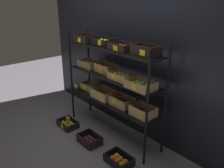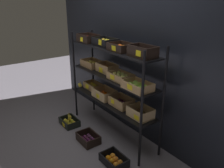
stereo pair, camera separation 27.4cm
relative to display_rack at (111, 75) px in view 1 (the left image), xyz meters
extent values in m
plane|color=slate|center=(0.02, -0.01, -0.95)|extent=(10.00, 10.00, 0.00)
cube|color=black|center=(0.02, 0.38, 0.37)|extent=(4.05, 0.12, 2.64)
cylinder|color=black|center=(-0.81, -0.19, -0.20)|extent=(0.03, 0.03, 1.50)
cylinder|color=black|center=(0.84, -0.19, -0.20)|extent=(0.03, 0.03, 1.50)
cylinder|color=black|center=(-0.81, 0.18, -0.20)|extent=(0.03, 0.03, 1.50)
cylinder|color=black|center=(0.84, 0.18, -0.20)|extent=(0.03, 0.03, 1.50)
cube|color=black|center=(0.02, -0.01, -0.43)|extent=(1.62, 0.33, 0.02)
cube|color=black|center=(0.02, -0.01, -0.02)|extent=(1.62, 0.33, 0.02)
cube|color=black|center=(0.02, -0.01, 0.39)|extent=(1.62, 0.33, 0.02)
cube|color=#A87F51|center=(-0.57, 0.04, -0.41)|extent=(0.35, 0.20, 0.01)
cube|color=#A87F51|center=(-0.57, -0.06, -0.35)|extent=(0.35, 0.02, 0.10)
cube|color=#A87F51|center=(-0.57, 0.13, -0.35)|extent=(0.35, 0.02, 0.10)
cube|color=#A87F51|center=(-0.74, 0.04, -0.35)|extent=(0.02, 0.17, 0.10)
cube|color=#A87F51|center=(-0.41, 0.04, -0.35)|extent=(0.02, 0.17, 0.10)
ellipsoid|color=yellow|center=(-0.67, 0.01, -0.36)|extent=(0.06, 0.06, 0.08)
ellipsoid|color=yellow|center=(-0.61, 0.01, -0.36)|extent=(0.06, 0.06, 0.08)
ellipsoid|color=yellow|center=(-0.54, 0.01, -0.36)|extent=(0.06, 0.06, 0.08)
ellipsoid|color=yellow|center=(-0.48, 0.01, -0.36)|extent=(0.06, 0.06, 0.08)
ellipsoid|color=yellow|center=(-0.67, 0.07, -0.36)|extent=(0.06, 0.06, 0.08)
ellipsoid|color=yellow|center=(-0.61, 0.07, -0.36)|extent=(0.06, 0.06, 0.08)
ellipsoid|color=yellow|center=(-0.54, 0.07, -0.36)|extent=(0.06, 0.06, 0.08)
ellipsoid|color=yellow|center=(-0.47, 0.07, -0.36)|extent=(0.06, 0.06, 0.08)
cube|color=yellow|center=(-0.61, -0.07, -0.35)|extent=(0.10, 0.01, 0.07)
cube|color=tan|center=(-0.18, -0.01, -0.41)|extent=(0.36, 0.26, 0.01)
cube|color=tan|center=(-0.18, -0.13, -0.34)|extent=(0.36, 0.02, 0.13)
cube|color=tan|center=(-0.18, 0.11, -0.34)|extent=(0.36, 0.02, 0.13)
cube|color=tan|center=(-0.35, -0.01, -0.34)|extent=(0.02, 0.23, 0.13)
cube|color=tan|center=(0.00, -0.01, -0.34)|extent=(0.02, 0.23, 0.13)
sphere|color=orange|center=(-0.28, -0.05, -0.37)|extent=(0.06, 0.06, 0.06)
sphere|color=orange|center=(-0.21, -0.05, -0.37)|extent=(0.06, 0.06, 0.06)
sphere|color=orange|center=(-0.14, -0.05, -0.37)|extent=(0.06, 0.06, 0.06)
sphere|color=orange|center=(-0.08, -0.05, -0.37)|extent=(0.06, 0.06, 0.06)
sphere|color=orange|center=(-0.28, 0.04, -0.37)|extent=(0.06, 0.06, 0.06)
sphere|color=orange|center=(-0.21, 0.04, -0.37)|extent=(0.06, 0.06, 0.06)
sphere|color=orange|center=(-0.14, 0.03, -0.37)|extent=(0.06, 0.06, 0.06)
sphere|color=orange|center=(-0.07, 0.03, -0.37)|extent=(0.06, 0.06, 0.06)
cube|color=yellow|center=(-0.17, -0.14, -0.36)|extent=(0.08, 0.01, 0.07)
cube|color=tan|center=(0.21, 0.02, -0.41)|extent=(0.33, 0.23, 0.01)
cube|color=tan|center=(0.21, -0.09, -0.34)|extent=(0.33, 0.02, 0.12)
cube|color=tan|center=(0.21, 0.13, -0.34)|extent=(0.33, 0.02, 0.12)
cube|color=tan|center=(0.05, 0.02, -0.34)|extent=(0.02, 0.20, 0.12)
cube|color=tan|center=(0.37, 0.02, -0.34)|extent=(0.02, 0.20, 0.12)
sphere|color=#5A274D|center=(0.11, -0.03, -0.38)|extent=(0.05, 0.05, 0.05)
sphere|color=#682145|center=(0.16, -0.03, -0.38)|extent=(0.05, 0.05, 0.05)
sphere|color=#571C49|center=(0.21, -0.03, -0.38)|extent=(0.05, 0.05, 0.05)
sphere|color=#611947|center=(0.26, -0.03, -0.38)|extent=(0.05, 0.05, 0.05)
sphere|color=#6D185C|center=(0.31, -0.03, -0.38)|extent=(0.05, 0.05, 0.05)
sphere|color=#5F2345|center=(0.11, 0.02, -0.38)|extent=(0.05, 0.05, 0.05)
sphere|color=#632351|center=(0.15, 0.02, -0.38)|extent=(0.05, 0.05, 0.05)
sphere|color=#682747|center=(0.21, 0.02, -0.38)|extent=(0.05, 0.05, 0.05)
sphere|color=#662855|center=(0.26, 0.02, -0.38)|extent=(0.05, 0.05, 0.05)
sphere|color=#5E295C|center=(0.31, 0.02, -0.38)|extent=(0.05, 0.05, 0.05)
sphere|color=#6D2859|center=(0.11, 0.07, -0.38)|extent=(0.05, 0.05, 0.05)
sphere|color=#60234A|center=(0.16, 0.08, -0.38)|extent=(0.05, 0.05, 0.05)
sphere|color=#632A4C|center=(0.21, 0.07, -0.38)|extent=(0.05, 0.05, 0.05)
sphere|color=#5D2546|center=(0.26, 0.07, -0.38)|extent=(0.05, 0.05, 0.05)
sphere|color=#5B275D|center=(0.31, 0.07, -0.38)|extent=(0.05, 0.05, 0.05)
cube|color=yellow|center=(0.15, -0.10, -0.34)|extent=(0.07, 0.01, 0.07)
cube|color=tan|center=(0.62, 0.02, -0.41)|extent=(0.31, 0.24, 0.01)
cube|color=tan|center=(0.62, -0.09, -0.34)|extent=(0.31, 0.02, 0.12)
cube|color=tan|center=(0.62, 0.13, -0.34)|extent=(0.31, 0.02, 0.12)
cube|color=tan|center=(0.47, 0.02, -0.34)|extent=(0.02, 0.21, 0.12)
cube|color=tan|center=(0.76, 0.02, -0.34)|extent=(0.02, 0.21, 0.12)
ellipsoid|color=brown|center=(0.54, -0.02, -0.37)|extent=(0.05, 0.05, 0.07)
ellipsoid|color=brown|center=(0.62, -0.02, -0.37)|extent=(0.05, 0.05, 0.07)
ellipsoid|color=brown|center=(0.69, -0.02, -0.37)|extent=(0.05, 0.05, 0.07)
ellipsoid|color=brown|center=(0.54, 0.06, -0.37)|extent=(0.05, 0.05, 0.07)
ellipsoid|color=brown|center=(0.62, 0.06, -0.37)|extent=(0.05, 0.05, 0.07)
ellipsoid|color=brown|center=(0.69, 0.06, -0.37)|extent=(0.05, 0.05, 0.07)
cube|color=yellow|center=(0.67, -0.10, -0.36)|extent=(0.09, 0.01, 0.07)
cube|color=#A87F51|center=(-0.57, 0.02, 0.00)|extent=(0.36, 0.24, 0.01)
cube|color=#A87F51|center=(-0.57, -0.09, 0.05)|extent=(0.36, 0.02, 0.09)
cube|color=#A87F51|center=(-0.57, 0.13, 0.05)|extent=(0.36, 0.02, 0.09)
cube|color=#A87F51|center=(-0.74, 0.02, 0.05)|extent=(0.02, 0.21, 0.09)
cube|color=#A87F51|center=(-0.40, 0.02, 0.05)|extent=(0.02, 0.21, 0.09)
sphere|color=gold|center=(-0.66, -0.02, 0.04)|extent=(0.07, 0.07, 0.07)
sphere|color=gold|center=(-0.57, -0.02, 0.04)|extent=(0.07, 0.07, 0.07)
sphere|color=#D3C455|center=(-0.49, -0.01, 0.04)|extent=(0.07, 0.07, 0.07)
sphere|color=#DCC249|center=(-0.66, 0.05, 0.04)|extent=(0.07, 0.07, 0.07)
sphere|color=gold|center=(-0.57, 0.06, 0.04)|extent=(0.07, 0.07, 0.07)
sphere|color=#E4C24A|center=(-0.49, 0.05, 0.04)|extent=(0.07, 0.07, 0.07)
cube|color=tan|center=(-0.19, 0.05, 0.00)|extent=(0.33, 0.21, 0.01)
cube|color=tan|center=(-0.19, -0.05, 0.06)|extent=(0.33, 0.02, 0.12)
cube|color=tan|center=(-0.19, 0.14, 0.06)|extent=(0.33, 0.02, 0.12)
cube|color=tan|center=(-0.34, 0.05, 0.06)|extent=(0.02, 0.18, 0.12)
cube|color=tan|center=(-0.03, 0.05, 0.06)|extent=(0.02, 0.18, 0.12)
sphere|color=orange|center=(-0.25, 0.03, 0.04)|extent=(0.07, 0.07, 0.07)
sphere|color=orange|center=(-0.14, 0.03, 0.04)|extent=(0.07, 0.07, 0.07)
sphere|color=orange|center=(-0.24, 0.07, 0.04)|extent=(0.07, 0.07, 0.07)
sphere|color=orange|center=(-0.14, 0.07, 0.04)|extent=(0.07, 0.07, 0.07)
cube|color=yellow|center=(-0.20, -0.06, 0.04)|extent=(0.09, 0.01, 0.07)
cube|color=tan|center=(0.22, -0.01, 0.00)|extent=(0.35, 0.23, 0.01)
cube|color=tan|center=(0.22, -0.12, 0.05)|extent=(0.35, 0.02, 0.09)
cube|color=tan|center=(0.22, 0.10, 0.05)|extent=(0.35, 0.02, 0.09)
cube|color=tan|center=(0.06, -0.01, 0.05)|extent=(0.02, 0.20, 0.09)
cube|color=tan|center=(0.39, -0.01, 0.05)|extent=(0.02, 0.20, 0.09)
ellipsoid|color=#B3AB4A|center=(0.14, -0.04, 0.05)|extent=(0.07, 0.07, 0.09)
ellipsoid|color=#AEB255|center=(0.22, -0.04, 0.05)|extent=(0.07, 0.07, 0.09)
ellipsoid|color=#A8B04F|center=(0.31, -0.04, 0.05)|extent=(0.07, 0.07, 0.09)
ellipsoid|color=#A6B54A|center=(0.14, 0.03, 0.05)|extent=(0.07, 0.07, 0.09)
ellipsoid|color=#B0BC5C|center=(0.22, 0.02, 0.05)|extent=(0.07, 0.07, 0.09)
ellipsoid|color=#B3AC4C|center=(0.30, 0.02, 0.05)|extent=(0.07, 0.07, 0.09)
cube|color=yellow|center=(0.19, -0.13, 0.05)|extent=(0.09, 0.01, 0.07)
cube|color=tan|center=(0.61, -0.05, 0.00)|extent=(0.37, 0.24, 0.01)
cube|color=tan|center=(0.61, -0.16, 0.05)|extent=(0.37, 0.02, 0.09)
cube|color=tan|center=(0.61, 0.06, 0.05)|extent=(0.37, 0.02, 0.09)
cube|color=tan|center=(0.44, -0.05, 0.05)|extent=(0.02, 0.21, 0.09)
cube|color=tan|center=(0.79, -0.05, 0.05)|extent=(0.02, 0.21, 0.09)
sphere|color=#86BE40|center=(0.53, -0.09, 0.04)|extent=(0.07, 0.07, 0.07)
sphere|color=#8EBE3D|center=(0.61, -0.08, 0.04)|extent=(0.07, 0.07, 0.07)
sphere|color=#83C636|center=(0.69, -0.09, 0.04)|extent=(0.07, 0.07, 0.07)
sphere|color=#92C746|center=(0.53, -0.01, 0.04)|extent=(0.07, 0.07, 0.07)
sphere|color=#89B334|center=(0.61, -0.02, 0.04)|extent=(0.07, 0.07, 0.07)
sphere|color=#8CC537|center=(0.70, -0.02, 0.04)|extent=(0.07, 0.07, 0.07)
cube|color=yellow|center=(0.61, -0.17, 0.05)|extent=(0.09, 0.01, 0.06)
cube|color=black|center=(-0.58, -0.03, 0.41)|extent=(0.34, 0.24, 0.01)
cube|color=black|center=(-0.58, -0.14, 0.47)|extent=(0.34, 0.02, 0.11)
cube|color=black|center=(-0.58, 0.08, 0.47)|extent=(0.34, 0.02, 0.11)
cube|color=black|center=(-0.74, -0.03, 0.47)|extent=(0.02, 0.21, 0.11)
cube|color=black|center=(-0.41, -0.03, 0.47)|extent=(0.02, 0.21, 0.11)
sphere|color=red|center=(-0.66, -0.07, 0.45)|extent=(0.07, 0.07, 0.07)
sphere|color=red|center=(-0.57, -0.06, 0.45)|extent=(0.07, 0.07, 0.07)
sphere|color=red|center=(-0.50, -0.07, 0.45)|extent=(0.07, 0.07, 0.07)
sphere|color=red|center=(-0.66, 0.00, 0.45)|extent=(0.07, 0.07, 0.07)
sphere|color=red|center=(-0.57, 0.00, 0.45)|extent=(0.07, 0.07, 0.07)
sphere|color=red|center=(-0.50, 0.01, 0.45)|extent=(0.07, 0.07, 0.07)
cube|color=yellow|center=(-0.56, -0.15, 0.46)|extent=(0.07, 0.01, 0.07)
cube|color=black|center=(-0.19, 0.02, 0.41)|extent=(0.37, 0.25, 0.01)
cube|color=black|center=(-0.19, -0.09, 0.46)|extent=(0.37, 0.02, 0.10)
cube|color=black|center=(-0.19, 0.14, 0.46)|extent=(0.37, 0.02, 0.10)
cube|color=black|center=(-0.36, 0.02, 0.46)|extent=(0.02, 0.22, 0.10)
cube|color=black|center=(-0.01, 0.02, 0.46)|extent=(0.02, 0.22, 0.10)
ellipsoid|color=yellow|center=(-0.30, -0.02, 0.45)|extent=(0.06, 0.06, 0.08)
ellipsoid|color=yellow|center=(-0.22, -0.02, 0.45)|extent=(0.06, 0.06, 0.08)
ellipsoid|color=yellow|center=(-0.16, -0.02, 0.45)|extent=(0.06, 0.06, 0.08)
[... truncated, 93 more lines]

